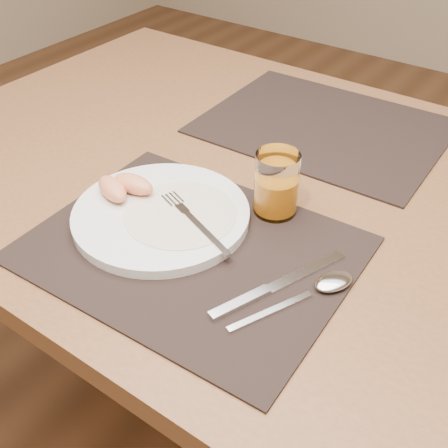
% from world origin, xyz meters
% --- Properties ---
extents(ground, '(5.00, 5.00, 0.00)m').
position_xyz_m(ground, '(0.00, 0.00, 0.00)').
color(ground, brown).
rests_on(ground, ground).
extents(table, '(1.40, 0.90, 0.75)m').
position_xyz_m(table, '(0.00, 0.00, 0.67)').
color(table, brown).
rests_on(table, ground).
extents(placemat_near, '(0.46, 0.37, 0.00)m').
position_xyz_m(placemat_near, '(-0.01, -0.22, 0.75)').
color(placemat_near, black).
rests_on(placemat_near, table).
extents(placemat_far, '(0.46, 0.36, 0.00)m').
position_xyz_m(placemat_far, '(-0.03, 0.22, 0.75)').
color(placemat_far, black).
rests_on(placemat_far, table).
extents(plate, '(0.27, 0.27, 0.02)m').
position_xyz_m(plate, '(-0.09, -0.19, 0.76)').
color(plate, white).
rests_on(plate, placemat_near).
extents(plate_dressing, '(0.17, 0.17, 0.00)m').
position_xyz_m(plate_dressing, '(-0.06, -0.18, 0.77)').
color(plate_dressing, white).
rests_on(plate_dressing, plate).
extents(fork, '(0.17, 0.08, 0.00)m').
position_xyz_m(fork, '(-0.04, -0.18, 0.77)').
color(fork, silver).
rests_on(fork, plate).
extents(knife, '(0.09, 0.21, 0.01)m').
position_xyz_m(knife, '(0.13, -0.23, 0.76)').
color(knife, silver).
rests_on(knife, placemat_near).
extents(spoon, '(0.10, 0.18, 0.01)m').
position_xyz_m(spoon, '(0.19, -0.18, 0.76)').
color(spoon, silver).
rests_on(spoon, placemat_near).
extents(juice_glass, '(0.07, 0.07, 0.10)m').
position_xyz_m(juice_glass, '(0.04, -0.07, 0.80)').
color(juice_glass, white).
rests_on(juice_glass, placemat_near).
extents(grapefruit_wedges, '(0.09, 0.08, 0.03)m').
position_xyz_m(grapefruit_wedges, '(-0.16, -0.19, 0.78)').
color(grapefruit_wedges, '#E58B5D').
rests_on(grapefruit_wedges, plate).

